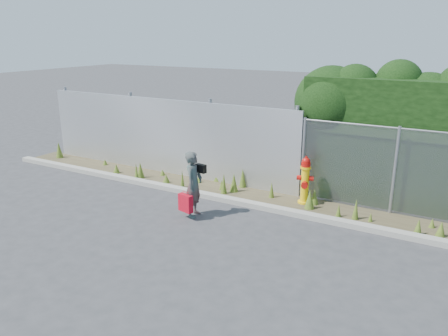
% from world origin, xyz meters
% --- Properties ---
extents(ground, '(80.00, 80.00, 0.00)m').
position_xyz_m(ground, '(0.00, 0.00, 0.00)').
color(ground, '#363639').
rests_on(ground, ground).
extents(curb, '(16.00, 0.22, 0.12)m').
position_xyz_m(curb, '(0.00, 1.80, 0.06)').
color(curb, gray).
rests_on(curb, ground).
extents(weed_strip, '(16.00, 1.35, 0.55)m').
position_xyz_m(weed_strip, '(-0.18, 2.42, 0.13)').
color(weed_strip, '#453C27').
rests_on(weed_strip, ground).
extents(corrugated_fence, '(8.50, 0.21, 2.30)m').
position_xyz_m(corrugated_fence, '(-3.25, 3.01, 1.10)').
color(corrugated_fence, '#B7B8BE').
rests_on(corrugated_fence, ground).
extents(chainlink_fence, '(6.50, 0.07, 2.05)m').
position_xyz_m(chainlink_fence, '(4.25, 3.00, 1.03)').
color(chainlink_fence, gray).
rests_on(chainlink_fence, ground).
extents(fire_hydrant, '(0.40, 0.36, 1.20)m').
position_xyz_m(fire_hydrant, '(1.26, 2.61, 0.58)').
color(fire_hydrant, yellow).
rests_on(fire_hydrant, ground).
extents(woman, '(0.45, 0.60, 1.51)m').
position_xyz_m(woman, '(-0.68, 0.68, 0.75)').
color(woman, '#116B63').
rests_on(woman, ground).
extents(red_tote_bag, '(0.36, 0.13, 0.47)m').
position_xyz_m(red_tote_bag, '(-0.74, 0.44, 0.38)').
color(red_tote_bag, '#AE091A').
extents(black_shoulder_bag, '(0.25, 0.11, 0.19)m').
position_xyz_m(black_shoulder_bag, '(-0.56, 0.81, 1.11)').
color(black_shoulder_bag, black).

